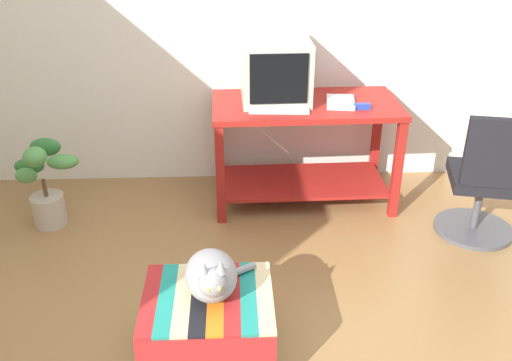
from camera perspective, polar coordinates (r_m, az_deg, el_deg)
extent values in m
plane|color=olive|center=(2.97, 0.99, -17.25)|extent=(14.00, 14.00, 0.00)
cube|color=silver|center=(4.23, -0.57, 16.74)|extent=(8.00, 0.10, 2.60)
cube|color=maroon|center=(3.82, -3.63, 0.54)|extent=(0.06, 0.06, 0.72)
cube|color=maroon|center=(4.00, 14.12, 1.03)|extent=(0.06, 0.06, 0.72)
cube|color=maroon|center=(4.50, 12.07, 4.30)|extent=(0.06, 0.06, 0.72)
cube|color=maroon|center=(4.34, -3.70, 3.98)|extent=(0.06, 0.06, 0.72)
cube|color=maroon|center=(4.21, 4.74, -0.08)|extent=(1.21, 0.58, 0.02)
cube|color=maroon|center=(3.97, 5.08, 7.61)|extent=(1.31, 0.68, 0.04)
cube|color=#BCB7A8|center=(4.02, 1.91, 8.38)|extent=(0.33, 0.35, 0.02)
cube|color=#BCB7A8|center=(3.95, 1.96, 11.16)|extent=(0.47, 0.50, 0.43)
cube|color=black|center=(3.71, 2.33, 10.23)|extent=(0.38, 0.02, 0.33)
cube|color=beige|center=(3.80, 2.33, 7.27)|extent=(0.41, 0.18, 0.02)
cube|color=white|center=(3.96, 8.56, 7.86)|extent=(0.22, 0.28, 0.03)
cube|color=tan|center=(2.87, -4.79, -14.55)|extent=(0.60, 0.50, 0.35)
cube|color=#AD2323|center=(2.78, -10.70, -11.75)|extent=(0.08, 0.54, 0.02)
cube|color=#1E897A|center=(2.77, -9.07, -11.76)|extent=(0.08, 0.54, 0.02)
cube|color=beige|center=(2.76, -7.42, -11.77)|extent=(0.08, 0.54, 0.02)
cube|color=black|center=(2.75, -5.77, -11.76)|extent=(0.08, 0.54, 0.02)
cube|color=orange|center=(2.75, -4.11, -11.74)|extent=(0.08, 0.54, 0.02)
cube|color=#AD2323|center=(2.75, -2.44, -11.72)|extent=(0.08, 0.54, 0.02)
cube|color=#1E897A|center=(2.75, -0.78, -11.68)|extent=(0.08, 0.54, 0.02)
cube|color=beige|center=(2.75, 0.88, -11.64)|extent=(0.08, 0.54, 0.02)
ellipsoid|color=gray|center=(2.71, -4.57, -9.51)|extent=(0.28, 0.37, 0.20)
sphere|color=gray|center=(2.58, -4.39, -10.26)|extent=(0.14, 0.14, 0.14)
cylinder|color=gray|center=(2.84, -2.51, -9.43)|extent=(0.25, 0.17, 0.04)
cone|color=gray|center=(2.53, -5.32, -8.85)|extent=(0.05, 0.05, 0.06)
cone|color=gray|center=(2.53, -3.60, -8.72)|extent=(0.05, 0.05, 0.06)
sphere|color=#C6D151|center=(2.52, -4.85, -10.94)|extent=(0.02, 0.02, 0.02)
sphere|color=#C6D151|center=(2.52, -3.74, -10.86)|extent=(0.02, 0.02, 0.02)
cylinder|color=#B7A893|center=(4.15, -20.23, -2.81)|extent=(0.22, 0.22, 0.22)
cylinder|color=brown|center=(4.07, -20.61, -0.71)|extent=(0.03, 0.03, 0.13)
ellipsoid|color=#4C8E42|center=(3.99, -18.99, 1.82)|extent=(0.21, 0.14, 0.10)
ellipsoid|color=#2D7033|center=(4.10, -20.58, 3.20)|extent=(0.21, 0.11, 0.13)
ellipsoid|color=#2D7033|center=(4.15, -21.99, 1.36)|extent=(0.21, 0.10, 0.11)
ellipsoid|color=#4C8E42|center=(4.02, -22.27, 0.47)|extent=(0.14, 0.09, 0.11)
ellipsoid|color=#4C8E42|center=(3.86, -21.50, 2.24)|extent=(0.15, 0.15, 0.13)
cylinder|color=#4C4C51|center=(4.15, 21.11, -4.57)|extent=(0.52, 0.52, 0.03)
cylinder|color=#4C4C51|center=(4.06, 21.54, -2.35)|extent=(0.05, 0.05, 0.34)
cube|color=black|center=(3.96, 22.06, 0.29)|extent=(0.50, 0.50, 0.08)
cube|color=black|center=(3.69, 23.25, 2.56)|extent=(0.38, 0.14, 0.44)
cube|color=#2342B7|center=(3.88, 10.67, 7.39)|extent=(0.11, 0.04, 0.04)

